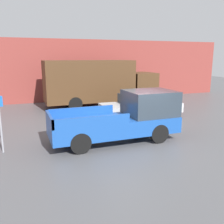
# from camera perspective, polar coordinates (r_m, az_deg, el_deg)

# --- Properties ---
(ground_plane) EXTENTS (60.00, 60.00, 0.00)m
(ground_plane) POSITION_cam_1_polar(r_m,az_deg,el_deg) (11.15, 5.41, -6.54)
(ground_plane) COLOR #4C4C4F
(building_wall) EXTENTS (28.00, 0.15, 5.02)m
(building_wall) POSITION_cam_1_polar(r_m,az_deg,el_deg) (21.17, -7.97, 9.41)
(building_wall) COLOR brown
(building_wall) RESTS_ON ground
(pickup_truck) EXTENTS (5.55, 2.04, 2.15)m
(pickup_truck) POSITION_cam_1_polar(r_m,az_deg,el_deg) (10.99, 3.14, -1.30)
(pickup_truck) COLOR #194799
(pickup_truck) RESTS_ON ground
(car) EXTENTS (4.85, 1.97, 1.43)m
(car) POSITION_cam_1_polar(r_m,az_deg,el_deg) (15.33, 6.72, 1.61)
(car) COLOR #B7BABF
(car) RESTS_ON ground
(delivery_truck) EXTENTS (8.37, 2.55, 3.37)m
(delivery_truck) POSITION_cam_1_polar(r_m,az_deg,el_deg) (18.57, -3.29, 6.91)
(delivery_truck) COLOR #472D19
(delivery_truck) RESTS_ON ground
(parking_sign) EXTENTS (0.30, 0.07, 2.31)m
(parking_sign) POSITION_cam_1_polar(r_m,az_deg,el_deg) (10.31, -24.20, -1.64)
(parking_sign) COLOR gray
(parking_sign) RESTS_ON ground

